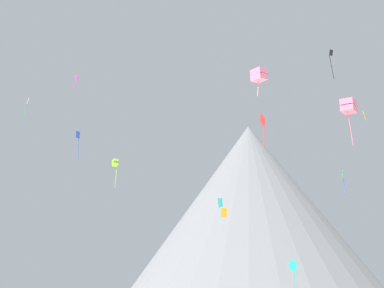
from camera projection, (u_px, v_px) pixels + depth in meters
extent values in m
cone|color=slate|center=(251.00, 214.00, 131.48)|extent=(93.42, 93.42, 48.45)
cone|color=slate|center=(282.00, 264.00, 132.66)|extent=(44.61, 44.61, 24.02)
cube|color=#33BCDB|center=(220.00, 203.00, 83.19)|extent=(0.88, 0.76, 1.55)
cylinder|color=#33BCDB|center=(220.00, 215.00, 82.58)|extent=(0.16, 0.45, 2.69)
cube|color=blue|center=(78.00, 135.00, 80.16)|extent=(0.51, 0.78, 1.13)
cylinder|color=blue|center=(78.00, 149.00, 79.45)|extent=(0.40, 0.33, 3.59)
cube|color=green|center=(343.00, 174.00, 76.27)|extent=(0.39, 0.67, 1.26)
cylinder|color=blue|center=(345.00, 189.00, 75.61)|extent=(0.12, 0.55, 3.20)
cube|color=white|center=(28.00, 101.00, 85.26)|extent=(0.55, 0.65, 0.93)
cylinder|color=green|center=(25.00, 110.00, 84.79)|extent=(0.24, 0.27, 2.36)
cube|color=#8CD133|center=(115.00, 164.00, 75.85)|extent=(1.08, 1.10, 0.56)
cube|color=#8CD133|center=(115.00, 161.00, 76.00)|extent=(1.08, 1.10, 0.56)
cylinder|color=#8CD133|center=(116.00, 176.00, 75.28)|extent=(0.20, 0.41, 3.37)
cube|color=orange|center=(224.00, 213.00, 78.18)|extent=(0.98, 0.33, 1.53)
cube|color=#E5668C|center=(349.00, 109.00, 52.04)|extent=(1.90, 1.89, 0.68)
cube|color=#E5668C|center=(348.00, 103.00, 52.25)|extent=(1.90, 1.89, 0.68)
cylinder|color=#E5668C|center=(350.00, 128.00, 51.43)|extent=(0.37, 0.29, 3.55)
cone|color=teal|center=(293.00, 265.00, 67.29)|extent=(1.15, 1.31, 1.47)
cylinder|color=teal|center=(295.00, 279.00, 66.78)|extent=(0.10, 0.26, 1.98)
cone|color=yellow|center=(365.00, 115.00, 76.12)|extent=(1.28, 2.11, 2.00)
cube|color=#D1339E|center=(76.00, 78.00, 88.24)|extent=(0.64, 0.76, 0.99)
cylinder|color=#D1339E|center=(75.00, 86.00, 87.82)|extent=(0.33, 0.24, 1.98)
cube|color=black|center=(331.00, 53.00, 75.74)|extent=(0.65, 0.60, 0.88)
cylinder|color=black|center=(332.00, 67.00, 75.05)|extent=(0.61, 0.57, 3.73)
cone|color=red|center=(263.00, 120.00, 67.39)|extent=(1.14, 1.76, 1.62)
cylinder|color=red|center=(264.00, 137.00, 66.69)|extent=(0.26, 0.24, 3.12)
cube|color=pink|center=(259.00, 78.00, 49.80)|extent=(1.81, 1.81, 0.74)
cube|color=pink|center=(259.00, 72.00, 49.99)|extent=(1.81, 1.81, 0.74)
cylinder|color=pink|center=(258.00, 89.00, 49.48)|extent=(0.24, 0.24, 1.72)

